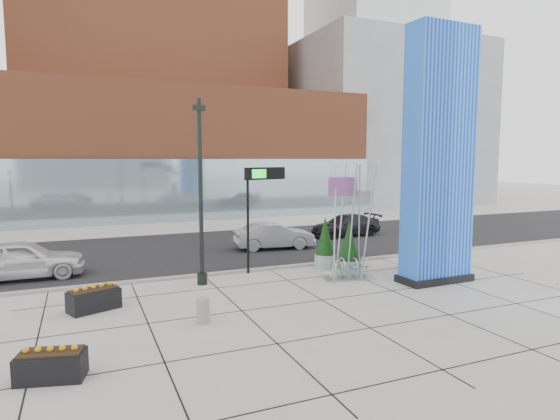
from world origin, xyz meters
name	(u,v)px	position (x,y,z in m)	size (l,w,h in m)	color
ground	(285,296)	(0.00, 0.00, 0.00)	(160.00, 160.00, 0.00)	#9E9991
street_asphalt	(213,248)	(0.00, 10.00, 0.01)	(80.00, 12.00, 0.02)	black
curb_edge	(249,271)	(0.00, 4.00, 0.06)	(80.00, 0.30, 0.12)	gray
tower_podium	(173,153)	(1.00, 27.00, 5.50)	(34.00, 10.00, 11.00)	brown
tower_glass_front	(185,190)	(1.00, 22.20, 2.50)	(34.00, 0.60, 5.00)	#8CA5B2
building_grey_parking	(376,125)	(26.00, 32.00, 9.00)	(20.00, 18.00, 18.00)	slate
building_pale_office	(373,13)	(36.00, 48.00, 27.50)	(16.00, 16.00, 55.00)	#B2B7BC
blue_pylon	(439,161)	(6.47, -0.51, 4.91)	(3.08, 1.44, 10.16)	#0C2EC0
lamp_post	(201,210)	(-2.40, 2.77, 2.99)	(0.48, 0.40, 7.31)	black
public_art_sculpture	(349,249)	(3.47, 1.28, 1.27)	(2.29, 1.45, 4.82)	#AEB2B3
concrete_bollard	(203,310)	(-3.44, -1.61, 0.39)	(0.40, 0.40, 0.78)	gray
overhead_street_sign	(265,182)	(0.70, 3.80, 3.97)	(2.13, 0.85, 4.62)	black
round_planter_east	(409,244)	(7.00, 1.80, 1.12)	(0.95, 0.95, 2.37)	#7CA7A1
round_planter_mid	(325,244)	(3.42, 3.24, 1.13)	(0.95, 0.95, 2.38)	#7CA7A1
round_planter_west	(349,249)	(3.80, 1.81, 1.12)	(0.95, 0.95, 2.37)	#7CA7A1
box_planter_north	(94,298)	(-6.47, 1.00, 0.40)	(1.76, 1.33, 0.87)	black
box_planter_south	(51,364)	(-7.50, -3.89, 0.37)	(1.58, 1.06, 0.79)	black
car_white_west	(21,260)	(-9.10, 6.49, 0.83)	(1.95, 4.86, 1.65)	silver
car_silver_mid	(274,236)	(3.08, 8.50, 0.73)	(1.54, 4.43, 1.46)	#9C9EA3
car_dark_east	(345,225)	(9.03, 10.75, 0.69)	(1.94, 4.78, 1.39)	black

